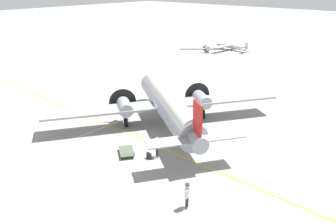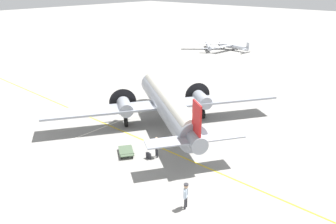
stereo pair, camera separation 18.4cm
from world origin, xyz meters
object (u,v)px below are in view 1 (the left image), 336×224
(airliner_main, at_px, (167,103))
(suitcase_near_door, at_px, (149,156))
(crew_foreground, at_px, (187,193))
(light_aircraft_taxiing, at_px, (207,45))
(light_aircraft_distant, at_px, (232,46))
(passenger_boarding, at_px, (157,145))
(baggage_cart, at_px, (126,151))

(airliner_main, height_order, suitcase_near_door, airliner_main)
(crew_foreground, distance_m, suitcase_near_door, 7.02)
(crew_foreground, distance_m, light_aircraft_taxiing, 53.26)
(crew_foreground, xyz_separation_m, light_aircraft_distant, (25.02, -47.11, -0.32))
(crew_foreground, relative_size, suitcase_near_door, 3.20)
(light_aircraft_distant, bearing_deg, airliner_main, 118.26)
(passenger_boarding, distance_m, light_aircraft_taxiing, 47.04)
(airliner_main, bearing_deg, light_aircraft_taxiing, -27.40)
(crew_foreground, distance_m, light_aircraft_distant, 53.35)
(crew_foreground, height_order, suitcase_near_door, crew_foreground)
(crew_foreground, bearing_deg, baggage_cart, -123.43)
(crew_foreground, distance_m, baggage_cart, 8.62)
(light_aircraft_distant, bearing_deg, passenger_boarding, 119.95)
(airliner_main, distance_m, crew_foreground, 13.33)
(suitcase_near_door, bearing_deg, light_aircraft_distant, -67.06)
(passenger_boarding, distance_m, suitcase_near_door, 1.13)
(crew_foreground, xyz_separation_m, baggage_cart, (8.29, -2.18, -0.89))
(crew_foreground, bearing_deg, light_aircraft_taxiing, -165.21)
(passenger_boarding, height_order, baggage_cart, passenger_boarding)
(airliner_main, relative_size, baggage_cart, 9.30)
(crew_foreground, xyz_separation_m, suitcase_near_door, (6.32, -2.92, -0.89))
(passenger_boarding, xyz_separation_m, light_aircraft_taxiing, (23.38, -40.82, -0.28))
(baggage_cart, distance_m, light_aircraft_taxiing, 47.22)
(suitcase_near_door, bearing_deg, light_aircraft_taxiing, -60.92)
(passenger_boarding, xyz_separation_m, suitcase_near_door, (0.30, 0.68, -0.85))
(passenger_boarding, height_order, light_aircraft_distant, light_aircraft_distant)
(passenger_boarding, relative_size, light_aircraft_distant, 0.17)
(passenger_boarding, height_order, light_aircraft_taxiing, light_aircraft_taxiing)
(passenger_boarding, distance_m, baggage_cart, 2.81)
(suitcase_near_door, bearing_deg, baggage_cart, 20.52)
(airliner_main, bearing_deg, suitcase_near_door, 152.48)
(baggage_cart, height_order, light_aircraft_distant, light_aircraft_distant)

